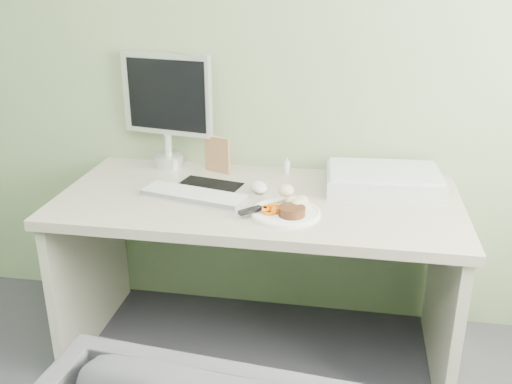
% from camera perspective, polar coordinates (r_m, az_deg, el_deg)
% --- Properties ---
extents(wall_back, '(3.50, 0.00, 3.50)m').
position_cam_1_polar(wall_back, '(2.49, 1.74, 16.14)').
color(wall_back, gray).
rests_on(wall_back, floor).
extents(desk, '(1.60, 0.75, 0.73)m').
position_cam_1_polar(desk, '(2.36, 0.21, -4.61)').
color(desk, '#B3A796').
rests_on(desk, floor).
extents(plate, '(0.26, 0.26, 0.01)m').
position_cam_1_polar(plate, '(2.12, 2.96, -2.12)').
color(plate, white).
rests_on(plate, desk).
extents(steak, '(0.11, 0.11, 0.03)m').
position_cam_1_polar(steak, '(2.08, 3.61, -1.94)').
color(steak, black).
rests_on(steak, plate).
extents(potato_pile, '(0.14, 0.12, 0.06)m').
position_cam_1_polar(potato_pile, '(2.16, 4.15, -0.61)').
color(potato_pile, '#A68F51').
rests_on(potato_pile, plate).
extents(carrot_heap, '(0.07, 0.07, 0.04)m').
position_cam_1_polar(carrot_heap, '(2.10, 1.63, -1.54)').
color(carrot_heap, '#FF6A05').
rests_on(carrot_heap, plate).
extents(steak_knife, '(0.19, 0.19, 0.02)m').
position_cam_1_polar(steak_knife, '(2.11, 0.28, -1.64)').
color(steak_knife, silver).
rests_on(steak_knife, plate).
extents(mousepad, '(0.30, 0.28, 0.00)m').
position_cam_1_polar(mousepad, '(2.37, -5.11, 0.38)').
color(mousepad, black).
rests_on(mousepad, desk).
extents(keyboard, '(0.44, 0.22, 0.02)m').
position_cam_1_polar(keyboard, '(2.27, -6.24, -0.27)').
color(keyboard, white).
rests_on(keyboard, desk).
extents(computer_mouse, '(0.09, 0.12, 0.04)m').
position_cam_1_polar(computer_mouse, '(2.33, 0.34, 0.48)').
color(computer_mouse, white).
rests_on(computer_mouse, desk).
extents(photo_frame, '(0.13, 0.06, 0.16)m').
position_cam_1_polar(photo_frame, '(2.54, -3.88, 3.74)').
color(photo_frame, '#9C6C48').
rests_on(photo_frame, desk).
extents(eyedrop_bottle, '(0.03, 0.03, 0.08)m').
position_cam_1_polar(eyedrop_bottle, '(2.53, 3.11, 2.61)').
color(eyedrop_bottle, white).
rests_on(eyedrop_bottle, desk).
extents(scanner, '(0.48, 0.34, 0.07)m').
position_cam_1_polar(scanner, '(2.41, 12.61, 1.11)').
color(scanner, '#A5A7AC').
rests_on(scanner, desk).
extents(monitor, '(0.43, 0.15, 0.51)m').
position_cam_1_polar(monitor, '(2.60, -8.89, 8.68)').
color(monitor, silver).
rests_on(monitor, desk).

